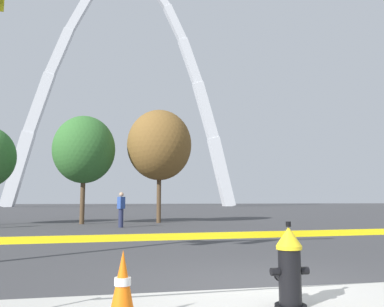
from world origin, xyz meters
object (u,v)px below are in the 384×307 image
fire_hydrant (289,267)px  traffic_cone_by_hydrant (123,287)px  monument_arch (126,99)px  pedestrian_walking_left (121,209)px

fire_hydrant → traffic_cone_by_hydrant: bearing=-175.0°
fire_hydrant → monument_arch: (0.10, 70.16, 20.01)m
pedestrian_walking_left → traffic_cone_by_hydrant: bearing=-91.1°
fire_hydrant → monument_arch: size_ratio=0.02×
traffic_cone_by_hydrant → monument_arch: 73.17m
fire_hydrant → monument_arch: 72.96m
traffic_cone_by_hydrant → pedestrian_walking_left: (0.28, 14.12, 0.46)m
pedestrian_walking_left → fire_hydrant: bearing=-83.3°
monument_arch → pedestrian_walking_left: 59.56m
fire_hydrant → pedestrian_walking_left: 14.06m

